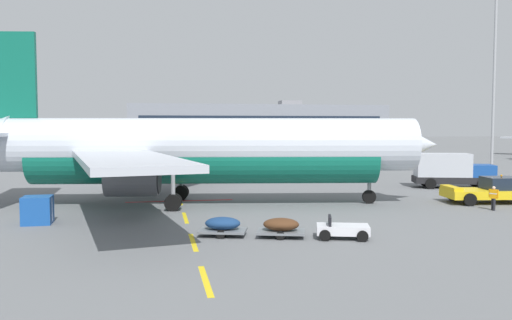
# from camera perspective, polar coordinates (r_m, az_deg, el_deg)

# --- Properties ---
(ground) EXTENTS (400.00, 400.00, 0.00)m
(ground) POSITION_cam_1_polar(r_m,az_deg,el_deg) (62.87, 11.49, -1.54)
(ground) COLOR slate
(apron_paint_markings) EXTENTS (8.00, 95.86, 0.01)m
(apron_paint_markings) POSITION_cam_1_polar(r_m,az_deg,el_deg) (55.98, -8.91, -2.14)
(apron_paint_markings) COLOR yellow
(apron_paint_markings) RESTS_ON ground
(airliner_foreground) EXTENTS (34.78, 34.24, 12.20)m
(airliner_foreground) POSITION_cam_1_polar(r_m,az_deg,el_deg) (38.10, -6.37, 1.11)
(airliner_foreground) COLOR silver
(airliner_foreground) RESTS_ON ground
(pushback_tug) EXTENTS (6.32, 3.81, 2.08)m
(pushback_tug) POSITION_cam_1_polar(r_m,az_deg,el_deg) (42.53, 23.86, -3.03)
(pushback_tug) COLOR yellow
(pushback_tug) RESTS_ON ground
(fuel_service_truck) EXTENTS (2.86, 7.08, 3.14)m
(fuel_service_truck) POSITION_cam_1_polar(r_m,az_deg,el_deg) (60.93, 5.97, -0.10)
(fuel_service_truck) COLOR black
(fuel_service_truck) RESTS_ON ground
(ground_power_truck) EXTENTS (7.39, 4.30, 3.14)m
(ground_power_truck) POSITION_cam_1_polar(r_m,az_deg,el_deg) (51.47, 20.22, -1.00)
(ground_power_truck) COLOR black
(ground_power_truck) RESTS_ON ground
(baggage_train) EXTENTS (8.66, 3.87, 1.14)m
(baggage_train) POSITION_cam_1_polar(r_m,az_deg,el_deg) (27.10, 2.79, -7.21)
(baggage_train) COLOR silver
(baggage_train) RESTS_ON ground
(ground_crew_worker) EXTENTS (0.47, 0.59, 1.63)m
(ground_crew_worker) POSITION_cam_1_polar(r_m,az_deg,el_deg) (38.83, 24.20, -3.63)
(ground_crew_worker) COLOR #232328
(ground_crew_worker) RESTS_ON ground
(uld_cargo_container) EXTENTS (1.64, 1.60, 1.60)m
(uld_cargo_container) POSITION_cam_1_polar(r_m,az_deg,el_deg) (33.14, -22.46, -5.00)
(uld_cargo_container) COLOR #194C9E
(uld_cargo_container) RESTS_ON ground
(apron_light_mast_far) EXTENTS (1.80, 1.80, 26.12)m
(apron_light_mast_far) POSITION_cam_1_polar(r_m,az_deg,el_deg) (77.64, 24.33, 11.14)
(apron_light_mast_far) COLOR slate
(apron_light_mast_far) RESTS_ON ground
(terminal_satellite) EXTENTS (70.11, 27.85, 12.96)m
(terminal_satellite) POSITION_cam_1_polar(r_m,az_deg,el_deg) (152.73, -0.15, 3.71)
(terminal_satellite) COLOR gray
(terminal_satellite) RESTS_ON ground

